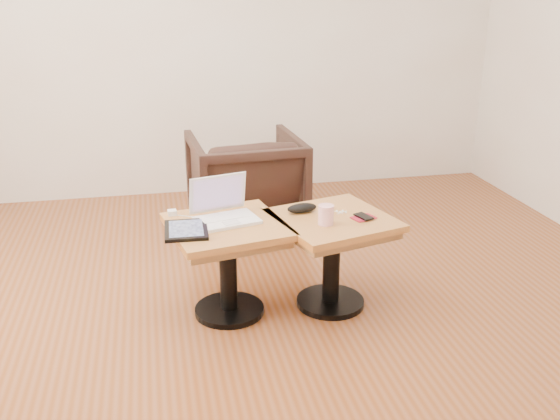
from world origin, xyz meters
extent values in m
cube|color=brown|center=(0.00, 0.00, 0.00)|extent=(4.50, 4.50, 0.01)
cube|color=beige|center=(0.00, 2.25, 1.35)|extent=(4.50, 0.02, 2.70)
cylinder|color=black|center=(-0.21, 0.21, 0.02)|extent=(0.36, 0.36, 0.03)
cylinder|color=black|center=(-0.21, 0.21, 0.25)|extent=(0.09, 0.09, 0.44)
cube|color=#905D35|center=(-0.21, 0.21, 0.45)|extent=(0.59, 0.59, 0.04)
cube|color=#A96022|center=(-0.21, 0.21, 0.48)|extent=(0.65, 0.65, 0.04)
cylinder|color=black|center=(0.33, 0.19, 0.02)|extent=(0.36, 0.36, 0.03)
cylinder|color=black|center=(0.33, 0.19, 0.25)|extent=(0.09, 0.09, 0.44)
cube|color=#905D35|center=(0.33, 0.19, 0.45)|extent=(0.62, 0.62, 0.04)
cube|color=#A96022|center=(0.33, 0.19, 0.48)|extent=(0.67, 0.67, 0.04)
cube|color=white|center=(-0.21, 0.23, 0.51)|extent=(0.34, 0.27, 0.02)
cube|color=silver|center=(-0.21, 0.26, 0.52)|extent=(0.26, 0.16, 0.00)
cube|color=silver|center=(-0.19, 0.17, 0.52)|extent=(0.09, 0.07, 0.00)
cube|color=white|center=(-0.23, 0.35, 0.61)|extent=(0.30, 0.11, 0.20)
cube|color=#A23A35|center=(-0.23, 0.35, 0.61)|extent=(0.26, 0.09, 0.17)
cube|color=black|center=(-0.41, 0.14, 0.51)|extent=(0.21, 0.26, 0.02)
cube|color=#191E38|center=(-0.41, 0.14, 0.52)|extent=(0.17, 0.22, 0.00)
cube|color=white|center=(-0.47, 0.38, 0.51)|extent=(0.05, 0.05, 0.03)
ellipsoid|color=black|center=(0.19, 0.28, 0.52)|extent=(0.17, 0.09, 0.05)
cylinder|color=#F26C85|center=(0.27, 0.10, 0.55)|extent=(0.08, 0.08, 0.10)
sphere|color=white|center=(0.38, 0.23, 0.51)|extent=(0.01, 0.01, 0.01)
sphere|color=white|center=(0.40, 0.24, 0.51)|extent=(0.01, 0.01, 0.01)
sphere|color=white|center=(0.37, 0.25, 0.51)|extent=(0.01, 0.01, 0.01)
sphere|color=white|center=(0.41, 0.22, 0.51)|extent=(0.01, 0.01, 0.01)
cylinder|color=white|center=(0.38, 0.23, 0.50)|extent=(0.06, 0.04, 0.00)
cube|color=#A31226|center=(0.48, 0.14, 0.50)|extent=(0.14, 0.11, 0.01)
cube|color=black|center=(0.48, 0.14, 0.51)|extent=(0.09, 0.11, 0.01)
imported|color=black|center=(0.06, 1.34, 0.34)|extent=(0.76, 0.78, 0.67)
camera|label=1|loc=(-0.54, -2.65, 1.63)|focal=40.00mm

